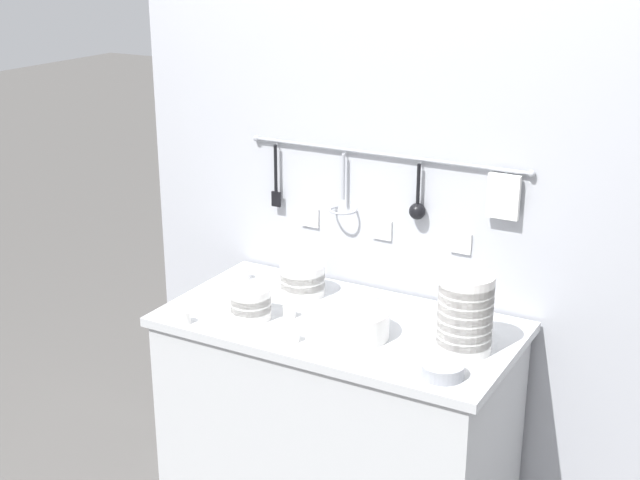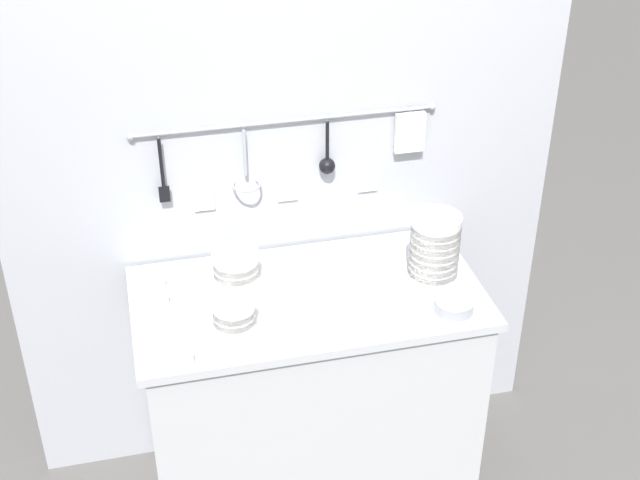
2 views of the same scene
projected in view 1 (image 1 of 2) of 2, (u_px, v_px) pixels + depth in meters
The scene contains 14 objects.
counter at pixel (338, 440), 3.04m from camera, with size 1.15×0.61×0.90m.
back_wall at pixel (385, 260), 3.14m from camera, with size 1.95×0.11×2.00m.
bowl_stack_back_corner at pixel (465, 313), 2.65m from camera, with size 0.17×0.17×0.24m.
bowl_stack_nested_right at pixel (302, 279), 3.08m from camera, with size 0.16×0.16×0.11m.
bowl_stack_wide_centre at pixel (251, 303), 2.89m from camera, with size 0.13×0.13×0.11m.
plate_stack at pixel (352, 323), 2.77m from camera, with size 0.24×0.24×0.09m.
steel_mixing_bowl at pixel (443, 370), 2.52m from camera, with size 0.13×0.13×0.04m.
cup_front_right at pixel (229, 283), 3.14m from camera, with size 0.04×0.04×0.04m.
cup_centre at pixel (289, 311), 2.91m from camera, with size 0.04×0.04×0.04m.
cup_by_caddy at pixel (350, 307), 2.94m from camera, with size 0.04×0.04×0.04m.
cup_back_left at pixel (184, 317), 2.86m from camera, with size 0.04×0.04×0.04m.
cup_mid_row at pixel (370, 297), 3.02m from camera, with size 0.04×0.04×0.04m.
cup_edge_near at pixel (244, 274), 3.23m from camera, with size 0.04×0.04×0.04m.
cup_front_left at pixel (293, 336), 2.73m from camera, with size 0.04×0.04×0.04m.
Camera 1 is at (1.24, -2.34, 2.10)m, focal length 50.00 mm.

